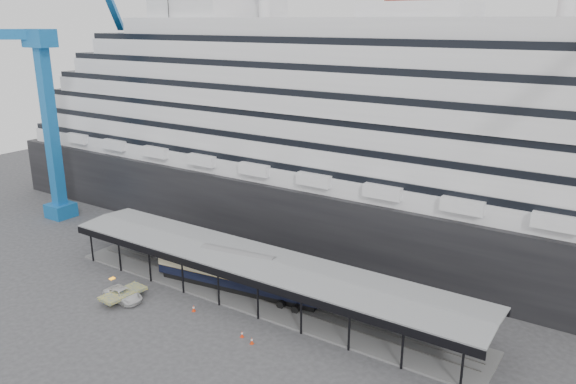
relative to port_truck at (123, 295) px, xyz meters
The scene contains 9 objects.
ground 14.13m from the port_truck, 19.07° to the left, with size 200.00×200.00×0.00m, color #38383B.
cruise_ship 42.77m from the port_truck, 69.91° to the left, with size 130.00×30.00×43.90m.
platform_canopy 16.52m from the port_truck, 35.77° to the left, with size 56.00×9.18×5.30m.
crane_blue 40.13m from the port_truck, 154.39° to the left, with size 22.63×19.19×47.60m.
port_truck is the anchor object (origin of this frame).
pullman_carriage 14.15m from the port_truck, 43.29° to the left, with size 22.72×5.82×22.12m.
traffic_cone_left 9.36m from the port_truck, 16.86° to the left, with size 0.53×0.53×0.78m.
traffic_cone_mid 17.16m from the port_truck, ahead, with size 0.41×0.41×0.72m.
traffic_cone_right 18.79m from the port_truck, ahead, with size 0.44×0.44×0.77m.
Camera 1 is at (37.09, -44.58, 32.56)m, focal length 35.00 mm.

